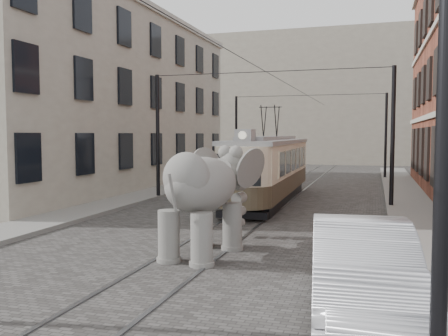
% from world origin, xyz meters
% --- Properties ---
extents(ground, '(120.00, 120.00, 0.00)m').
position_xyz_m(ground, '(0.00, 0.00, 0.00)').
color(ground, '#494643').
extents(tram_rails, '(1.54, 80.00, 0.02)m').
position_xyz_m(tram_rails, '(0.00, 0.00, 0.01)').
color(tram_rails, slate).
rests_on(tram_rails, ground).
extents(sidewalk_right, '(2.00, 60.00, 0.15)m').
position_xyz_m(sidewalk_right, '(6.00, 0.00, 0.07)').
color(sidewalk_right, slate).
rests_on(sidewalk_right, ground).
extents(sidewalk_left, '(2.00, 60.00, 0.15)m').
position_xyz_m(sidewalk_left, '(-6.50, 0.00, 0.07)').
color(sidewalk_left, slate).
rests_on(sidewalk_left, ground).
extents(stucco_building, '(7.00, 24.00, 10.00)m').
position_xyz_m(stucco_building, '(-11.00, 10.00, 5.00)').
color(stucco_building, gray).
rests_on(stucco_building, ground).
extents(distant_block, '(28.00, 10.00, 14.00)m').
position_xyz_m(distant_block, '(0.00, 40.00, 7.00)').
color(distant_block, gray).
rests_on(distant_block, ground).
extents(catenary, '(11.00, 30.20, 6.00)m').
position_xyz_m(catenary, '(-0.20, 5.00, 3.00)').
color(catenary, black).
rests_on(catenary, ground).
extents(tram, '(2.57, 11.25, 4.44)m').
position_xyz_m(tram, '(-0.19, 6.69, 2.22)').
color(tram, '#EFE3C2').
rests_on(tram, ground).
extents(elephant, '(3.16, 4.96, 2.85)m').
position_xyz_m(elephant, '(0.26, -3.91, 1.43)').
color(elephant, slate).
rests_on(elephant, ground).
extents(parked_car, '(2.28, 5.07, 1.62)m').
position_xyz_m(parked_car, '(4.33, -6.97, 0.81)').
color(parked_car, '#BAB9BF').
rests_on(parked_car, ground).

